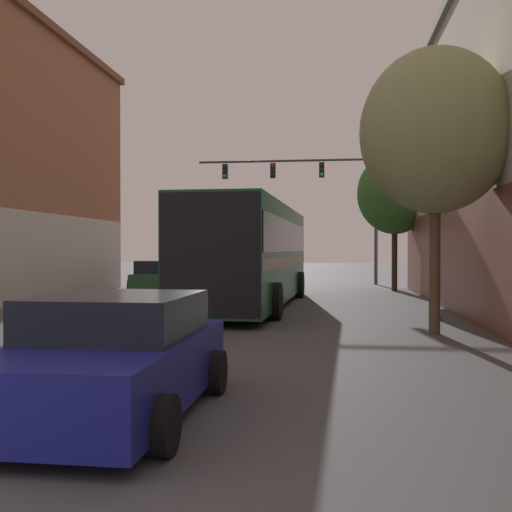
{
  "coord_description": "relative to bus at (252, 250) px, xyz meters",
  "views": [
    {
      "loc": [
        3.97,
        -2.37,
        1.88
      ],
      "look_at": [
        1.64,
        15.6,
        1.67
      ],
      "focal_mm": 42.0,
      "sensor_mm": 36.0,
      "label": 1
    }
  ],
  "objects": [
    {
      "name": "traffic_signal_gantry",
      "position": [
        1.71,
        12.82,
        3.38
      ],
      "size": [
        9.66,
        0.36,
        6.95
      ],
      "color": "#333338",
      "rests_on": "ground_plane"
    },
    {
      "name": "parked_car_left_far",
      "position": [
        -5.13,
        12.99,
        -1.17
      ],
      "size": [
        2.27,
        4.78,
        1.37
      ],
      "rotation": [
        0.0,
        0.0,
        1.46
      ],
      "color": "navy",
      "rests_on": "ground_plane"
    },
    {
      "name": "street_tree_near",
      "position": [
        4.88,
        -5.82,
        2.64
      ],
      "size": [
        3.33,
        3.0,
        6.33
      ],
      "color": "brown",
      "rests_on": "ground_plane"
    },
    {
      "name": "parked_car_left_near",
      "position": [
        -5.15,
        6.38,
        -1.18
      ],
      "size": [
        2.29,
        4.14,
        1.37
      ],
      "rotation": [
        0.0,
        0.0,
        1.68
      ],
      "color": "#285633",
      "rests_on": "ground_plane"
    },
    {
      "name": "street_lamp",
      "position": [
        5.41,
        -3.17,
        1.22
      ],
      "size": [
        0.35,
        0.35,
        4.98
      ],
      "color": "#47474C",
      "rests_on": "ground_plane"
    },
    {
      "name": "street_tree_far",
      "position": [
        5.38,
        7.96,
        2.54
      ],
      "size": [
        3.35,
        3.01,
        6.24
      ],
      "color": "#3D2D1E",
      "rests_on": "ground_plane"
    },
    {
      "name": "bus",
      "position": [
        0.0,
        0.0,
        0.0
      ],
      "size": [
        3.05,
        12.03,
        3.26
      ],
      "rotation": [
        0.0,
        0.0,
        1.54
      ],
      "color": "#145133",
      "rests_on": "ground_plane"
    },
    {
      "name": "hatchback_foreground",
      "position": [
        0.19,
        -12.98,
        -1.19
      ],
      "size": [
        2.14,
        3.83,
        1.35
      ],
      "rotation": [
        0.0,
        0.0,
        1.56
      ],
      "color": "navy",
      "rests_on": "ground_plane"
    },
    {
      "name": "lane_center_line",
      "position": [
        -1.31,
        -0.12,
        -1.83
      ],
      "size": [
        0.14,
        45.92,
        0.01
      ],
      "color": "silver",
      "rests_on": "ground_plane"
    }
  ]
}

